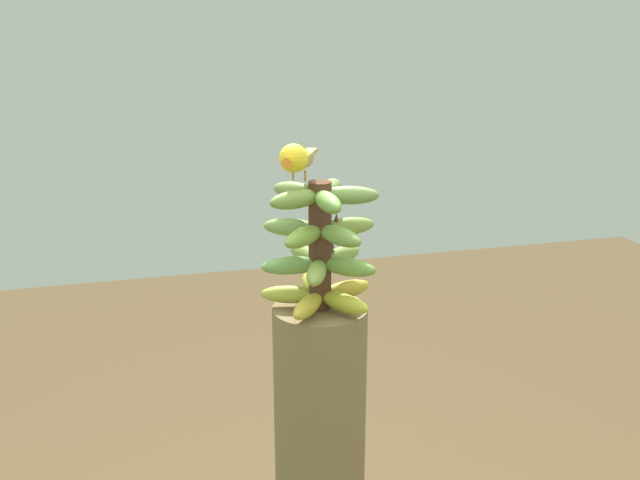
{
  "coord_description": "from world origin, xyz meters",
  "views": [
    {
      "loc": [
        1.53,
        -0.41,
        1.96
      ],
      "look_at": [
        0.0,
        0.0,
        1.47
      ],
      "focal_mm": 40.79,
      "sensor_mm": 36.0,
      "label": 1
    }
  ],
  "objects": [
    {
      "name": "banana_bunch",
      "position": [
        -0.0,
        0.0,
        1.46
      ],
      "size": [
        0.27,
        0.28,
        0.3
      ],
      "color": "#4C2D1E",
      "rests_on": "banana_tree"
    },
    {
      "name": "perched_bird",
      "position": [
        -0.0,
        -0.05,
        1.66
      ],
      "size": [
        0.21,
        0.12,
        0.09
      ],
      "color": "#C68933",
      "rests_on": "banana_bunch"
    }
  ]
}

